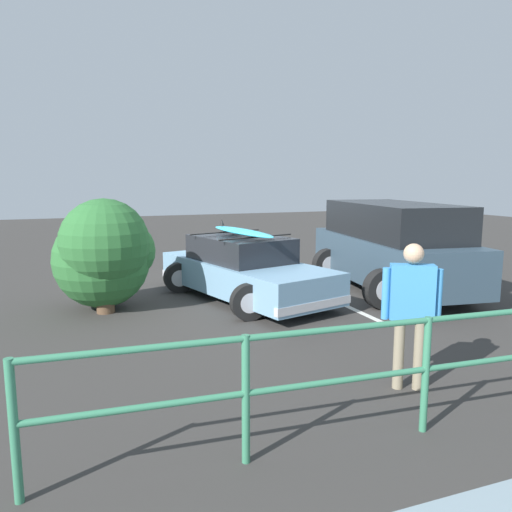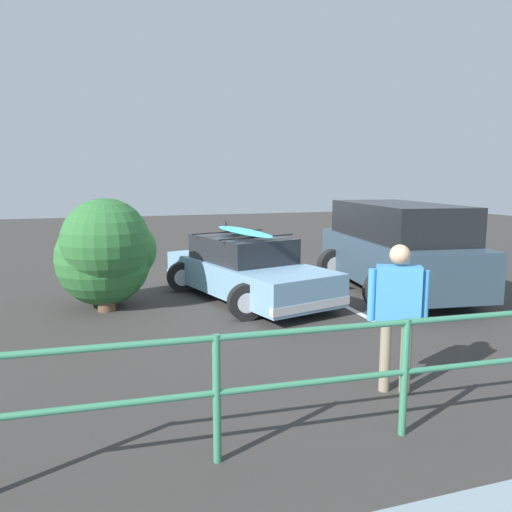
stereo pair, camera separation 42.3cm
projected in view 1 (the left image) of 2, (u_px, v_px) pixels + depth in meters
ground_plane at (248, 291)px, 10.63m from camera, size 44.00×44.00×0.02m
parking_stripe at (316, 292)px, 10.48m from camera, size 0.12×4.67×0.00m
sedan_car at (244, 269)px, 9.87m from camera, size 2.86×4.42×1.52m
suv_car at (392, 246)px, 10.57m from camera, size 2.87×4.81×1.86m
person_bystander at (411, 303)px, 5.55m from camera, size 0.58×0.39×1.67m
railing_fence at (426, 356)px, 4.63m from camera, size 7.07×0.45×1.12m
bush_near_left at (105, 252)px, 8.91m from camera, size 1.84×1.92×2.03m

